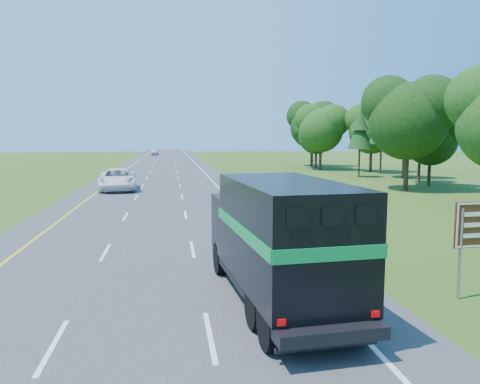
% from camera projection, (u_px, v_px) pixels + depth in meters
% --- Properties ---
extents(road, '(15.00, 260.00, 0.04)m').
position_uv_depth(road, '(163.00, 176.00, 58.29)').
color(road, '#38383A').
rests_on(road, ground).
extents(lane_markings, '(11.15, 260.00, 0.01)m').
position_uv_depth(lane_markings, '(163.00, 176.00, 58.29)').
color(lane_markings, yellow).
rests_on(lane_markings, road).
extents(tree_wall_right, '(16.00, 100.00, 12.00)m').
position_uv_depth(tree_wall_right, '(453.00, 124.00, 41.76)').
color(tree_wall_right, '#123B10').
rests_on(tree_wall_right, ground).
extents(horse_truck, '(3.17, 8.41, 3.65)m').
position_uv_depth(horse_truck, '(278.00, 238.00, 13.41)').
color(horse_truck, black).
rests_on(horse_truck, road).
extents(white_suv, '(3.85, 7.32, 1.97)m').
position_uv_depth(white_suv, '(118.00, 179.00, 42.74)').
color(white_suv, white).
rests_on(white_suv, road).
extents(far_car, '(2.15, 4.88, 1.64)m').
position_uv_depth(far_car, '(155.00, 152.00, 124.57)').
color(far_car, silver).
rests_on(far_car, road).
extents(delineator, '(0.10, 0.06, 1.21)m').
position_uv_depth(delineator, '(362.00, 231.00, 21.16)').
color(delineator, orange).
rests_on(delineator, ground).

